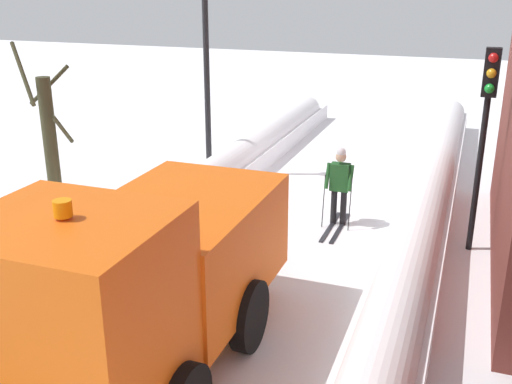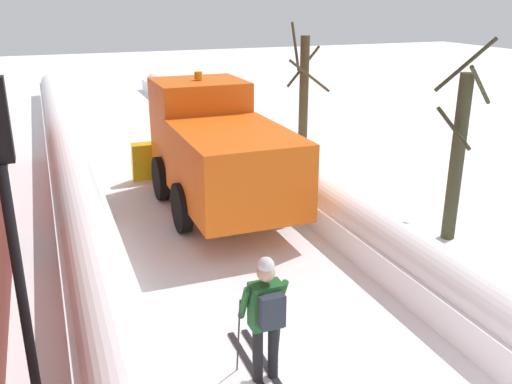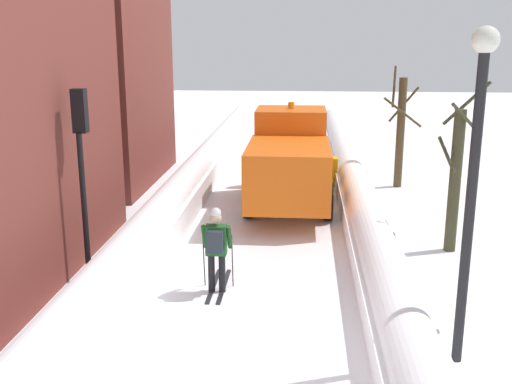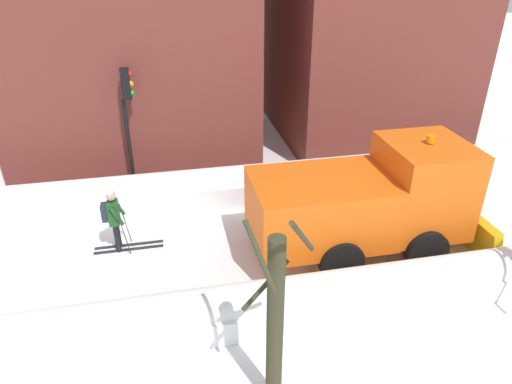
# 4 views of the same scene
# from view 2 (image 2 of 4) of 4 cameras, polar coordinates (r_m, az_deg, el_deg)

# --- Properties ---
(ground_plane) EXTENTS (80.00, 80.00, 0.00)m
(ground_plane) POSITION_cam_2_polar(r_m,az_deg,el_deg) (14.30, -7.13, -0.68)
(ground_plane) COLOR white
(snowbank_left) EXTENTS (1.10, 36.00, 1.21)m
(snowbank_left) POSITION_cam_2_polar(r_m,az_deg,el_deg) (13.78, -17.96, 0.18)
(snowbank_left) COLOR white
(snowbank_left) RESTS_ON ground
(snowbank_right) EXTENTS (1.10, 36.00, 1.02)m
(snowbank_right) POSITION_cam_2_polar(r_m,az_deg,el_deg) (14.97, 2.67, 2.15)
(snowbank_right) COLOR white
(snowbank_right) RESTS_ON ground
(plow_truck) EXTENTS (3.20, 5.98, 3.12)m
(plow_truck) POSITION_cam_2_polar(r_m,az_deg,el_deg) (13.19, -4.09, 4.43)
(plow_truck) COLOR orange
(plow_truck) RESTS_ON ground
(skier) EXTENTS (0.62, 1.80, 1.81)m
(skier) POSITION_cam_2_polar(r_m,az_deg,el_deg) (7.37, 1.01, -12.38)
(skier) COLOR black
(skier) RESTS_ON ground
(traffic_light_pole) EXTENTS (0.28, 0.42, 4.11)m
(traffic_light_pole) POSITION_cam_2_polar(r_m,az_deg,el_deg) (6.63, -24.23, 0.17)
(traffic_light_pole) COLOR black
(traffic_light_pole) RESTS_ON ground
(bare_tree_near) EXTENTS (1.09, 1.17, 4.16)m
(bare_tree_near) POSITION_cam_2_polar(r_m,az_deg,el_deg) (12.05, 19.95, 3.69)
(bare_tree_near) COLOR #3A3924
(bare_tree_near) RESTS_ON ground
(bare_tree_mid) EXTENTS (1.30, 1.06, 4.16)m
(bare_tree_mid) POSITION_cam_2_polar(r_m,az_deg,el_deg) (17.21, 4.89, 9.71)
(bare_tree_mid) COLOR #463922
(bare_tree_mid) RESTS_ON ground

